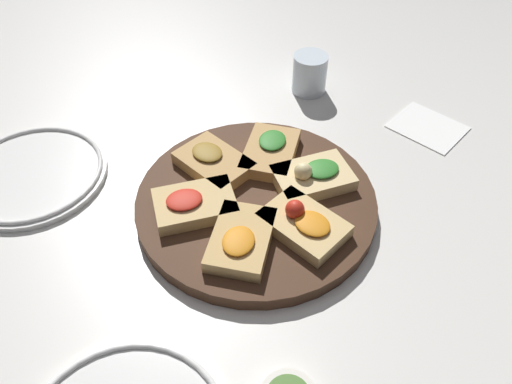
# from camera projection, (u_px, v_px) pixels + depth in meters

# --- Properties ---
(ground_plane) EXTENTS (3.00, 3.00, 0.00)m
(ground_plane) POSITION_uv_depth(u_px,v_px,m) (256.00, 207.00, 0.82)
(ground_plane) COLOR silver
(serving_board) EXTENTS (0.39, 0.39, 0.02)m
(serving_board) POSITION_uv_depth(u_px,v_px,m) (256.00, 202.00, 0.81)
(serving_board) COLOR #422819
(serving_board) RESTS_ON ground_plane
(focaccia_slice_0) EXTENTS (0.15, 0.14, 0.03)m
(focaccia_slice_0) POSITION_uv_depth(u_px,v_px,m) (241.00, 239.00, 0.73)
(focaccia_slice_0) COLOR tan
(focaccia_slice_0) RESTS_ON serving_board
(focaccia_slice_1) EXTENTS (0.15, 0.12, 0.05)m
(focaccia_slice_1) POSITION_uv_depth(u_px,v_px,m) (303.00, 223.00, 0.75)
(focaccia_slice_1) COLOR #DBB775
(focaccia_slice_1) RESTS_ON serving_board
(focaccia_slice_2) EXTENTS (0.10, 0.13, 0.05)m
(focaccia_slice_2) POSITION_uv_depth(u_px,v_px,m) (313.00, 176.00, 0.82)
(focaccia_slice_2) COLOR #E5C689
(focaccia_slice_2) RESTS_ON serving_board
(focaccia_slice_3) EXTENTS (0.15, 0.15, 0.03)m
(focaccia_slice_3) POSITION_uv_depth(u_px,v_px,m) (270.00, 151.00, 0.87)
(focaccia_slice_3) COLOR tan
(focaccia_slice_3) RESTS_ON serving_board
(focaccia_slice_4) EXTENTS (0.15, 0.12, 0.03)m
(focaccia_slice_4) POSITION_uv_depth(u_px,v_px,m) (213.00, 162.00, 0.85)
(focaccia_slice_4) COLOR tan
(focaccia_slice_4) RESTS_ON serving_board
(focaccia_slice_5) EXTENTS (0.11, 0.14, 0.03)m
(focaccia_slice_5) POSITION_uv_depth(u_px,v_px,m) (194.00, 204.00, 0.78)
(focaccia_slice_5) COLOR #DBB775
(focaccia_slice_5) RESTS_ON serving_board
(plate_right) EXTENTS (0.26, 0.26, 0.02)m
(plate_right) POSITION_uv_depth(u_px,v_px,m) (32.00, 173.00, 0.87)
(plate_right) COLOR white
(plate_right) RESTS_ON ground_plane
(water_glass) EXTENTS (0.07, 0.07, 0.08)m
(water_glass) POSITION_uv_depth(u_px,v_px,m) (310.00, 74.00, 1.03)
(water_glass) COLOR silver
(water_glass) RESTS_ON ground_plane
(napkin_stack) EXTENTS (0.16, 0.15, 0.00)m
(napkin_stack) POSITION_uv_depth(u_px,v_px,m) (428.00, 127.00, 0.97)
(napkin_stack) COLOR white
(napkin_stack) RESTS_ON ground_plane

